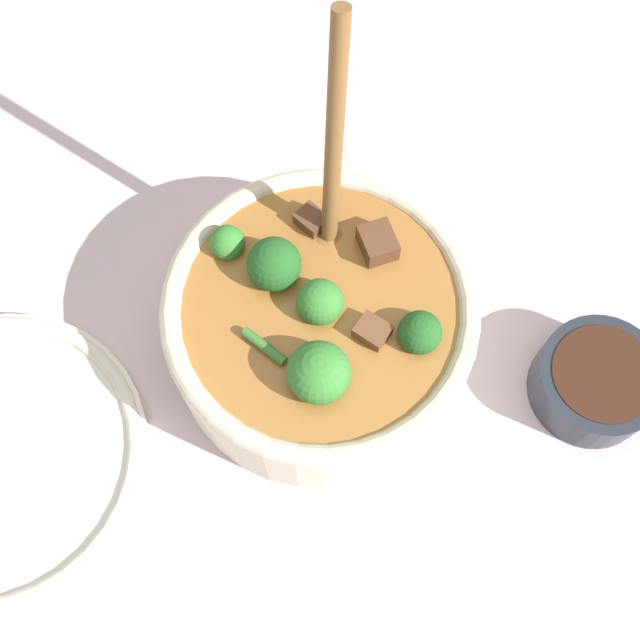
# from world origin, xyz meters

# --- Properties ---
(ground_plane) EXTENTS (4.00, 4.00, 0.00)m
(ground_plane) POSITION_xyz_m (0.00, 0.00, 0.00)
(ground_plane) COLOR silver
(stew_bowl) EXTENTS (0.23, 0.23, 0.26)m
(stew_bowl) POSITION_xyz_m (-0.00, -0.00, 0.05)
(stew_bowl) COLOR beige
(stew_bowl) RESTS_ON ground_plane
(condiment_bowl) EXTENTS (0.09, 0.09, 0.04)m
(condiment_bowl) POSITION_xyz_m (-0.17, 0.12, 0.02)
(condiment_bowl) COLOR #232833
(condiment_bowl) RESTS_ON ground_plane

